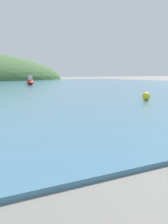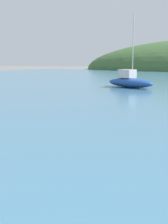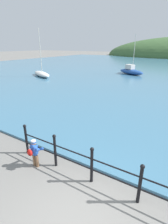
% 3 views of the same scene
% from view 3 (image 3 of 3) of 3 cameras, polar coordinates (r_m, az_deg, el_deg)
% --- Properties ---
extents(iron_railing, '(7.20, 0.12, 1.21)m').
position_cam_3_polar(iron_railing, '(5.13, 9.82, -18.95)').
color(iron_railing, black).
rests_on(iron_railing, ground).
extents(child_in_coat, '(0.39, 0.54, 1.00)m').
position_cam_3_polar(child_in_coat, '(6.19, -15.98, -12.15)').
color(child_in_coat, brown).
rests_on(child_in_coat, ground).
extents(boat_white_sailboat, '(4.25, 3.10, 5.14)m').
position_cam_3_polar(boat_white_sailboat, '(25.54, 15.10, 12.79)').
color(boat_white_sailboat, '#1E4793').
rests_on(boat_white_sailboat, water).
extents(boat_mid_harbor, '(4.66, 3.16, 5.66)m').
position_cam_3_polar(boat_mid_harbor, '(23.67, -13.66, 12.03)').
color(boat_mid_harbor, silver).
rests_on(boat_mid_harbor, water).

